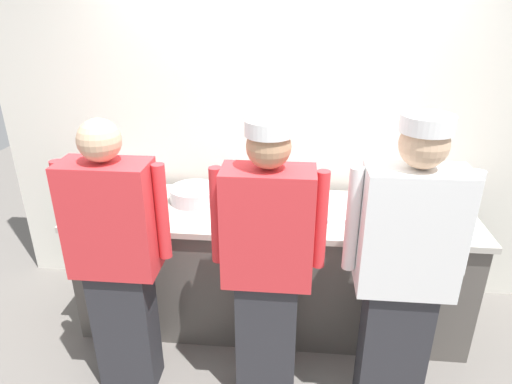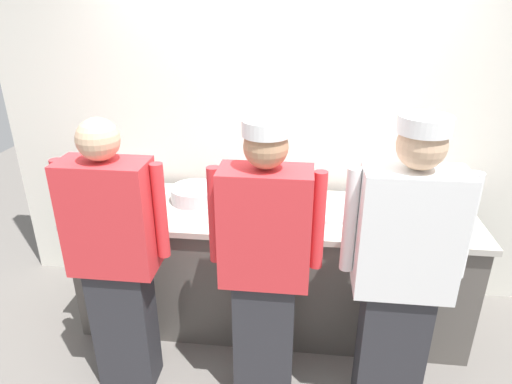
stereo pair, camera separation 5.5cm
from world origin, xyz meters
name	(u,v)px [view 1 (the left image)]	position (x,y,z in m)	size (l,w,h in m)	color
ground_plane	(267,355)	(0.00, 0.00, 0.00)	(9.00, 9.00, 0.00)	slate
wall_back	(278,110)	(0.00, 0.91, 1.46)	(4.23, 0.10, 2.93)	silver
prep_counter	(272,266)	(0.00, 0.40, 0.45)	(2.70, 0.76, 0.90)	#56514C
chef_near_left	(117,258)	(-0.83, -0.27, 0.89)	(0.61, 0.24, 1.68)	#2D2D33
chef_center	(267,264)	(0.01, -0.28, 0.91)	(0.61, 0.24, 1.70)	#2D2D33
chef_far_right	(404,271)	(0.72, -0.33, 0.94)	(0.63, 0.24, 1.75)	#2D2D33
plate_stack_front	(429,215)	(1.02, 0.38, 0.92)	(0.23, 0.23, 0.05)	white
mixing_bowl_steel	(194,194)	(-0.56, 0.49, 0.95)	(0.34, 0.34, 0.10)	#B7BABF
sheet_tray	(347,211)	(0.50, 0.41, 0.91)	(0.51, 0.33, 0.02)	#B7BABF
squeeze_bottle_primary	(240,191)	(-0.24, 0.50, 0.99)	(0.06, 0.06, 0.18)	red
ramekin_red_sauce	(297,199)	(0.16, 0.54, 0.92)	(0.09, 0.09, 0.05)	white
ramekin_yellow_sauce	(137,211)	(-0.90, 0.26, 0.92)	(0.10, 0.10, 0.04)	white
deli_cup	(399,203)	(0.85, 0.51, 0.94)	(0.09, 0.09, 0.08)	white
chefs_knife	(260,219)	(-0.07, 0.25, 0.90)	(0.28, 0.03, 0.02)	#B7BABF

